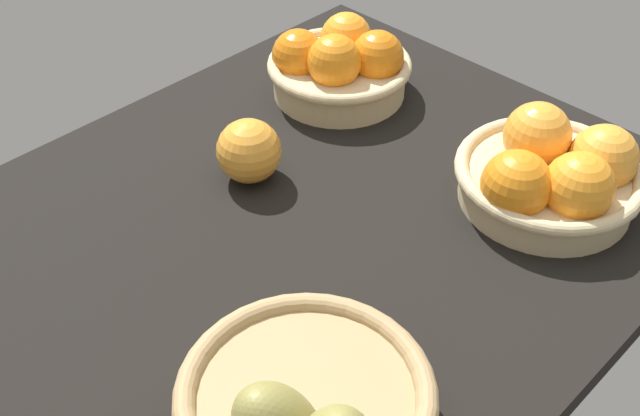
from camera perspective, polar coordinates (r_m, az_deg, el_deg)
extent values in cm
cube|color=black|center=(96.52, -0.07, -1.05)|extent=(84.00, 72.00, 3.00)
cylinder|color=#D3BC8C|center=(99.99, 15.85, 1.54)|extent=(20.78, 20.78, 4.25)
torus|color=#D3BC8C|center=(98.72, 16.07, 2.50)|extent=(22.54, 22.54, 1.76)
sphere|color=orange|center=(94.48, 17.99, 1.44)|extent=(8.20, 8.20, 8.20)
sphere|color=#F49E33|center=(99.77, 15.26, 5.03)|extent=(8.20, 8.20, 8.20)
sphere|color=orange|center=(93.24, 13.85, 1.62)|extent=(8.20, 8.20, 8.20)
sphere|color=#F49E33|center=(100.09, 19.59, 3.37)|extent=(8.20, 8.20, 8.20)
cylinder|color=#D3BC8C|center=(116.08, 1.38, 9.25)|extent=(18.95, 18.95, 4.66)
torus|color=#D3BC8C|center=(114.89, 1.40, 10.24)|extent=(20.59, 20.59, 1.64)
sphere|color=orange|center=(111.21, 1.03, 10.44)|extent=(7.53, 7.53, 7.53)
sphere|color=orange|center=(118.66, 1.88, 12.03)|extent=(7.53, 7.53, 7.53)
sphere|color=orange|center=(114.79, -1.57, 10.84)|extent=(7.53, 7.53, 7.53)
sphere|color=orange|center=(113.83, 4.11, 10.72)|extent=(7.53, 7.53, 7.53)
cylinder|color=tan|center=(73.27, -1.01, -14.32)|extent=(21.12, 21.12, 5.27)
torus|color=tan|center=(71.13, -1.03, -13.09)|extent=(23.19, 23.19, 2.07)
sphere|color=#F49E33|center=(98.90, -5.11, 4.08)|extent=(8.13, 8.13, 8.13)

